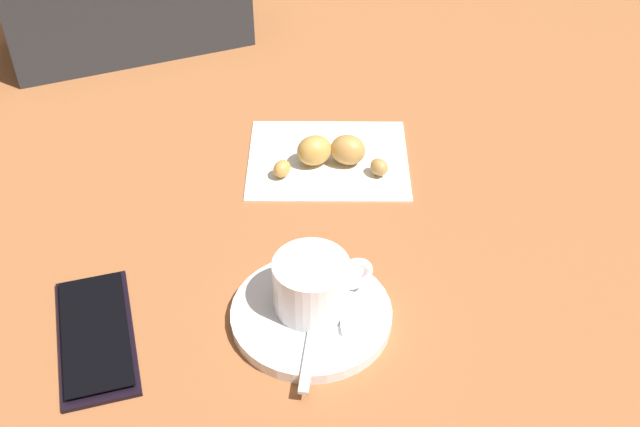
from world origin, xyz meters
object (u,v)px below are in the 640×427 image
object	(u,v)px
sugar_packet	(346,307)
croissant	(330,153)
espresso_cup	(313,284)
teaspoon	(318,316)
napkin	(328,159)
saucer	(310,315)
cell_phone	(96,334)

from	to	relation	value
sugar_packet	croissant	xyz separation A→B (m)	(0.23, 0.01, 0.01)
espresso_cup	teaspoon	distance (m)	0.03
espresso_cup	teaspoon	bearing A→B (deg)	-163.35
napkin	sugar_packet	bearing A→B (deg)	-176.15
sugar_packet	saucer	bearing A→B (deg)	86.36
sugar_packet	napkin	xyz separation A→B (m)	(0.24, 0.02, -0.01)
saucer	croissant	bearing A→B (deg)	-4.71
teaspoon	saucer	bearing A→B (deg)	39.18
cell_phone	saucer	bearing A→B (deg)	-83.03
teaspoon	napkin	distance (m)	0.25
sugar_packet	napkin	size ratio (longest dim) A/B	0.35
cell_phone	napkin	bearing A→B (deg)	-37.94
espresso_cup	teaspoon	world-z (taller)	espresso_cup
espresso_cup	napkin	world-z (taller)	espresso_cup
espresso_cup	cell_phone	xyz separation A→B (m)	(-0.03, 0.19, -0.03)
teaspoon	napkin	world-z (taller)	teaspoon
teaspoon	cell_phone	bearing A→B (deg)	93.98
saucer	croissant	xyz separation A→B (m)	(0.23, -0.02, 0.01)
espresso_cup	sugar_packet	world-z (taller)	espresso_cup
croissant	cell_phone	size ratio (longest dim) A/B	0.83
croissant	sugar_packet	bearing A→B (deg)	-176.44
saucer	espresso_cup	distance (m)	0.03
espresso_cup	cell_phone	distance (m)	0.20
napkin	saucer	bearing A→B (deg)	176.03
sugar_packet	napkin	world-z (taller)	sugar_packet
sugar_packet	espresso_cup	bearing A→B (deg)	72.08
teaspoon	cell_phone	size ratio (longest dim) A/B	0.77
saucer	croissant	size ratio (longest dim) A/B	1.09
saucer	napkin	size ratio (longest dim) A/B	0.81
saucer	napkin	bearing A→B (deg)	-3.97
napkin	cell_phone	distance (m)	0.34
saucer	croissant	distance (m)	0.23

